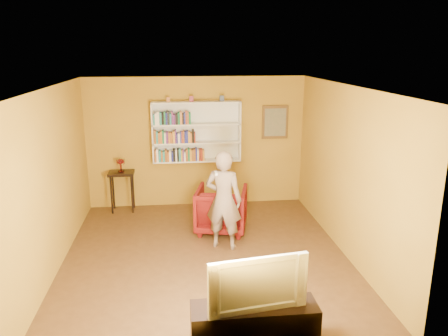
{
  "coord_description": "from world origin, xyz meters",
  "views": [
    {
      "loc": [
        -0.43,
        -6.41,
        3.24
      ],
      "look_at": [
        0.38,
        0.75,
        1.26
      ],
      "focal_mm": 35.0,
      "sensor_mm": 36.0,
      "label": 1
    }
  ],
  "objects_px": {
    "ruby_lustre": "(121,163)",
    "tv_cabinet": "(254,326)",
    "console_table": "(122,179)",
    "television": "(255,280)",
    "bookshelf": "(196,132)",
    "person": "(224,200)",
    "armchair": "(221,209)"
  },
  "relations": [
    {
      "from": "bookshelf",
      "to": "console_table",
      "type": "relative_size",
      "value": 2.17
    },
    {
      "from": "tv_cabinet",
      "to": "television",
      "type": "relative_size",
      "value": 1.28
    },
    {
      "from": "bookshelf",
      "to": "tv_cabinet",
      "type": "bearing_deg",
      "value": -85.36
    },
    {
      "from": "armchair",
      "to": "tv_cabinet",
      "type": "height_order",
      "value": "armchair"
    },
    {
      "from": "ruby_lustre",
      "to": "console_table",
      "type": "bearing_deg",
      "value": 124.99
    },
    {
      "from": "ruby_lustre",
      "to": "armchair",
      "type": "xyz_separation_m",
      "value": [
        1.91,
        -1.24,
        -0.61
      ]
    },
    {
      "from": "console_table",
      "to": "armchair",
      "type": "bearing_deg",
      "value": -33.0
    },
    {
      "from": "armchair",
      "to": "person",
      "type": "height_order",
      "value": "person"
    },
    {
      "from": "bookshelf",
      "to": "ruby_lustre",
      "type": "xyz_separation_m",
      "value": [
        -1.54,
        -0.16,
        -0.57
      ]
    },
    {
      "from": "ruby_lustre",
      "to": "tv_cabinet",
      "type": "bearing_deg",
      "value": -66.88
    },
    {
      "from": "bookshelf",
      "to": "person",
      "type": "xyz_separation_m",
      "value": [
        0.32,
        -2.1,
        -0.76
      ]
    },
    {
      "from": "console_table",
      "to": "television",
      "type": "distance_m",
      "value": 4.89
    },
    {
      "from": "console_table",
      "to": "person",
      "type": "height_order",
      "value": "person"
    },
    {
      "from": "person",
      "to": "console_table",
      "type": "bearing_deg",
      "value": -24.46
    },
    {
      "from": "armchair",
      "to": "tv_cabinet",
      "type": "relative_size",
      "value": 0.64
    },
    {
      "from": "console_table",
      "to": "ruby_lustre",
      "type": "height_order",
      "value": "ruby_lustre"
    },
    {
      "from": "ruby_lustre",
      "to": "tv_cabinet",
      "type": "xyz_separation_m",
      "value": [
        1.92,
        -4.5,
        -0.77
      ]
    },
    {
      "from": "ruby_lustre",
      "to": "person",
      "type": "bearing_deg",
      "value": -46.09
    },
    {
      "from": "person",
      "to": "tv_cabinet",
      "type": "distance_m",
      "value": 2.63
    },
    {
      "from": "ruby_lustre",
      "to": "person",
      "type": "distance_m",
      "value": 2.7
    },
    {
      "from": "bookshelf",
      "to": "television",
      "type": "height_order",
      "value": "bookshelf"
    },
    {
      "from": "person",
      "to": "television",
      "type": "bearing_deg",
      "value": 112.83
    },
    {
      "from": "ruby_lustre",
      "to": "person",
      "type": "xyz_separation_m",
      "value": [
        1.87,
        -1.94,
        -0.19
      ]
    },
    {
      "from": "armchair",
      "to": "television",
      "type": "relative_size",
      "value": 0.82
    },
    {
      "from": "bookshelf",
      "to": "console_table",
      "type": "distance_m",
      "value": 1.8
    },
    {
      "from": "armchair",
      "to": "ruby_lustre",
      "type": "bearing_deg",
      "value": -20.07
    },
    {
      "from": "console_table",
      "to": "television",
      "type": "height_order",
      "value": "television"
    },
    {
      "from": "bookshelf",
      "to": "armchair",
      "type": "height_order",
      "value": "bookshelf"
    },
    {
      "from": "person",
      "to": "television",
      "type": "distance_m",
      "value": 2.56
    },
    {
      "from": "bookshelf",
      "to": "person",
      "type": "bearing_deg",
      "value": -81.21
    },
    {
      "from": "television",
      "to": "console_table",
      "type": "bearing_deg",
      "value": 104.4
    },
    {
      "from": "person",
      "to": "ruby_lustre",
      "type": "bearing_deg",
      "value": -24.46
    }
  ]
}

